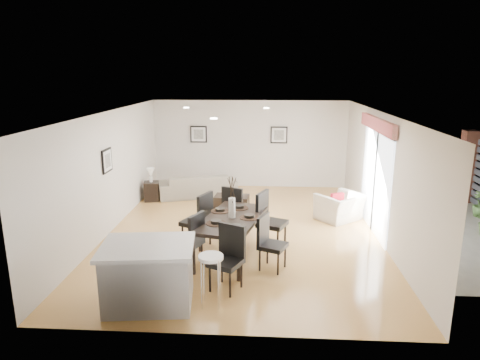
# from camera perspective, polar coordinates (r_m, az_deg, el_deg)

# --- Properties ---
(ground) EXTENTS (8.00, 8.00, 0.00)m
(ground) POSITION_cam_1_polar(r_m,az_deg,el_deg) (9.86, 0.33, -6.82)
(ground) COLOR tan
(ground) RESTS_ON ground
(wall_back) EXTENTS (6.00, 0.04, 2.70)m
(wall_back) POSITION_cam_1_polar(r_m,az_deg,el_deg) (13.38, 1.32, 4.80)
(wall_back) COLOR silver
(wall_back) RESTS_ON ground
(wall_front) EXTENTS (6.00, 0.04, 2.70)m
(wall_front) POSITION_cam_1_polar(r_m,az_deg,el_deg) (5.65, -1.97, -8.57)
(wall_front) COLOR silver
(wall_front) RESTS_ON ground
(wall_left) EXTENTS (0.04, 8.00, 2.70)m
(wall_left) POSITION_cam_1_polar(r_m,az_deg,el_deg) (10.08, -16.95, 1.05)
(wall_left) COLOR silver
(wall_left) RESTS_ON ground
(wall_right) EXTENTS (0.04, 8.00, 2.70)m
(wall_right) POSITION_cam_1_polar(r_m,az_deg,el_deg) (9.76, 18.21, 0.55)
(wall_right) COLOR silver
(wall_right) RESTS_ON ground
(ceiling) EXTENTS (6.00, 8.00, 0.02)m
(ceiling) POSITION_cam_1_polar(r_m,az_deg,el_deg) (9.24, 0.36, 9.02)
(ceiling) COLOR white
(ceiling) RESTS_ON wall_back
(sofa) EXTENTS (2.40, 1.50, 0.65)m
(sofa) POSITION_cam_1_polar(r_m,az_deg,el_deg) (12.55, -5.66, -0.68)
(sofa) COLOR gray
(sofa) RESTS_ON ground
(armchair) EXTENTS (1.34, 1.32, 0.66)m
(armchair) POSITION_cam_1_polar(r_m,az_deg,el_deg) (10.76, 13.19, -3.52)
(armchair) COLOR beige
(armchair) RESTS_ON ground
(dining_table) EXTENTS (1.42, 2.14, 0.82)m
(dining_table) POSITION_cam_1_polar(r_m,az_deg,el_deg) (8.29, -1.07, -5.55)
(dining_table) COLOR black
(dining_table) RESTS_ON ground
(dining_chair_wnear) EXTENTS (0.63, 0.63, 1.07)m
(dining_chair_wnear) POSITION_cam_1_polar(r_m,az_deg,el_deg) (7.93, -6.47, -7.64)
(dining_chair_wnear) COLOR black
(dining_chair_wnear) RESTS_ON ground
(dining_chair_wfar) EXTENTS (0.69, 0.69, 1.17)m
(dining_chair_wfar) POSITION_cam_1_polar(r_m,az_deg,el_deg) (8.82, -5.34, -4.95)
(dining_chair_wfar) COLOR black
(dining_chair_wfar) RESTS_ON ground
(dining_chair_enear) EXTENTS (0.60, 0.60, 1.01)m
(dining_chair_enear) POSITION_cam_1_polar(r_m,az_deg,el_deg) (7.90, 3.82, -7.92)
(dining_chair_enear) COLOR black
(dining_chair_enear) RESTS_ON ground
(dining_chair_efar) EXTENTS (0.69, 0.69, 1.18)m
(dining_chair_efar) POSITION_cam_1_polar(r_m,az_deg,el_deg) (8.79, 3.73, -4.95)
(dining_chair_efar) COLOR black
(dining_chair_efar) RESTS_ON ground
(dining_chair_head) EXTENTS (0.65, 0.65, 1.09)m
(dining_chair_head) POSITION_cam_1_polar(r_m,az_deg,el_deg) (7.20, -1.53, -9.79)
(dining_chair_head) COLOR black
(dining_chair_head) RESTS_ON ground
(dining_chair_foot) EXTENTS (0.66, 0.66, 1.11)m
(dining_chair_foot) POSITION_cam_1_polar(r_m,az_deg,el_deg) (9.48, -0.70, -3.71)
(dining_chair_foot) COLOR black
(dining_chair_foot) RESTS_ON ground
(vase) EXTENTS (0.98, 1.54, 0.81)m
(vase) POSITION_cam_1_polar(r_m,az_deg,el_deg) (8.16, -1.08, -2.96)
(vase) COLOR white
(vase) RESTS_ON dining_table
(coffee_table) EXTENTS (0.94, 0.61, 0.36)m
(coffee_table) POSITION_cam_1_polar(r_m,az_deg,el_deg) (11.37, -1.12, -2.97)
(coffee_table) COLOR black
(coffee_table) RESTS_ON ground
(side_table) EXTENTS (0.48, 0.48, 0.54)m
(side_table) POSITION_cam_1_polar(r_m,az_deg,el_deg) (12.31, -11.70, -1.47)
(side_table) COLOR black
(side_table) RESTS_ON ground
(table_lamp) EXTENTS (0.21, 0.21, 0.40)m
(table_lamp) POSITION_cam_1_polar(r_m,az_deg,el_deg) (12.18, -11.82, 0.92)
(table_lamp) COLOR white
(table_lamp) RESTS_ON side_table
(cushion) EXTENTS (0.34, 0.23, 0.33)m
(cushion) POSITION_cam_1_polar(r_m,az_deg,el_deg) (10.60, 12.84, -2.59)
(cushion) COLOR #AC1624
(cushion) RESTS_ON armchair
(kitchen_island) EXTENTS (1.52, 1.23, 0.98)m
(kitchen_island) POSITION_cam_1_polar(r_m,az_deg,el_deg) (6.92, -12.08, -12.17)
(kitchen_island) COLOR #B9B8BB
(kitchen_island) RESTS_ON ground
(bar_stool) EXTENTS (0.38, 0.38, 0.84)m
(bar_stool) POSITION_cam_1_polar(r_m,az_deg,el_deg) (6.64, -3.91, -10.93)
(bar_stool) COLOR white
(bar_stool) RESTS_ON ground
(framed_print_back_left) EXTENTS (0.52, 0.04, 0.52)m
(framed_print_back_left) POSITION_cam_1_polar(r_m,az_deg,el_deg) (13.46, -5.54, 6.09)
(framed_print_back_left) COLOR black
(framed_print_back_left) RESTS_ON wall_back
(framed_print_back_right) EXTENTS (0.52, 0.04, 0.52)m
(framed_print_back_right) POSITION_cam_1_polar(r_m,az_deg,el_deg) (13.30, 5.22, 6.00)
(framed_print_back_right) COLOR black
(framed_print_back_right) RESTS_ON wall_back
(framed_print_left_wall) EXTENTS (0.04, 0.52, 0.52)m
(framed_print_left_wall) POSITION_cam_1_polar(r_m,az_deg,el_deg) (9.82, -17.31, 2.49)
(framed_print_left_wall) COLOR black
(framed_print_left_wall) RESTS_ON wall_left
(sliding_door) EXTENTS (0.12, 2.70, 2.57)m
(sliding_door) POSITION_cam_1_polar(r_m,az_deg,el_deg) (9.97, 17.68, 2.72)
(sliding_door) COLOR white
(sliding_door) RESTS_ON wall_right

